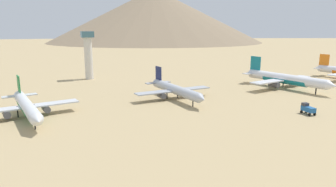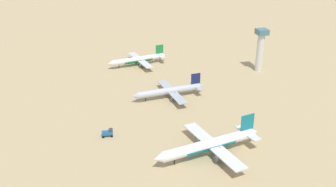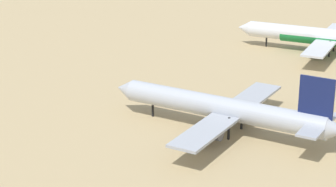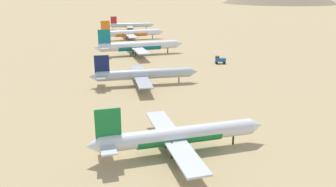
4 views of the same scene
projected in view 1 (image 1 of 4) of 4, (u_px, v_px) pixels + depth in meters
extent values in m
plane|color=tan|center=(280.00, 89.00, 155.27)|extent=(1800.00, 1800.00, 0.00)
cylinder|color=silver|center=(27.00, 106.00, 103.19)|extent=(37.86, 10.81, 3.99)
cone|color=silver|center=(38.00, 121.00, 86.33)|extent=(4.01, 4.45, 3.91)
cone|color=silver|center=(19.00, 95.00, 119.88)|extent=(3.54, 4.06, 3.59)
cube|color=#197A38|center=(19.00, 85.00, 115.80)|extent=(5.74, 1.41, 7.34)
cube|color=silver|center=(20.00, 96.00, 117.22)|extent=(5.60, 12.99, 0.38)
cube|color=silver|center=(26.00, 107.00, 104.63)|extent=(11.66, 36.03, 0.47)
cylinder|color=#4C4C54|center=(46.00, 109.00, 107.59)|extent=(4.77, 3.18, 2.41)
cylinder|color=#4C4C54|center=(7.00, 114.00, 100.90)|extent=(4.77, 3.18, 2.41)
cylinder|color=black|center=(35.00, 123.00, 91.93)|extent=(0.46, 0.46, 4.01)
cylinder|color=black|center=(35.00, 110.00, 107.30)|extent=(0.46, 0.46, 4.01)
cylinder|color=black|center=(18.00, 112.00, 104.40)|extent=(0.46, 0.46, 4.01)
cylinder|color=#197A38|center=(27.00, 107.00, 103.25)|extent=(21.15, 7.72, 3.99)
cylinder|color=#B2B7C1|center=(175.00, 90.00, 130.95)|extent=(37.82, 7.64, 3.97)
cone|color=#B2B7C1|center=(202.00, 99.00, 113.29)|extent=(3.71, 4.20, 3.89)
cone|color=#B2B7C1|center=(155.00, 82.00, 148.43)|extent=(3.26, 3.84, 3.57)
cube|color=#141E51|center=(158.00, 74.00, 144.21)|extent=(5.75, 0.93, 7.31)
cube|color=#A4A8B2|center=(158.00, 83.00, 145.64)|extent=(4.56, 12.80, 0.38)
cube|color=#A4A8B2|center=(174.00, 90.00, 132.45)|extent=(8.68, 35.86, 0.47)
cylinder|color=#4C4C54|center=(187.00, 93.00, 134.92)|extent=(4.60, 2.82, 2.40)
cylinder|color=#4C4C54|center=(162.00, 95.00, 129.15)|extent=(4.60, 2.82, 2.40)
cylinder|color=black|center=(193.00, 102.00, 119.13)|extent=(0.46, 0.46, 3.99)
cylinder|color=black|center=(178.00, 93.00, 134.96)|extent=(0.46, 0.46, 3.99)
cylinder|color=black|center=(167.00, 94.00, 132.46)|extent=(0.46, 0.46, 3.99)
cylinder|color=white|center=(285.00, 79.00, 154.81)|extent=(44.91, 13.42, 4.73)
cone|color=white|center=(332.00, 86.00, 134.96)|extent=(4.82, 5.33, 4.64)
cone|color=white|center=(249.00, 73.00, 174.46)|extent=(4.25, 4.86, 4.26)
cube|color=#14727F|center=(255.00, 64.00, 169.65)|extent=(6.81, 1.77, 8.72)
cube|color=silver|center=(254.00, 73.00, 171.32)|extent=(6.83, 15.44, 0.45)
cube|color=silver|center=(282.00, 80.00, 156.51)|extent=(14.39, 42.76, 0.56)
cylinder|color=#4C4C54|center=(292.00, 82.00, 160.12)|extent=(5.69, 3.83, 2.87)
cylinder|color=#4C4C54|center=(274.00, 85.00, 152.00)|extent=(5.69, 3.83, 2.87)
cylinder|color=black|center=(316.00, 89.00, 141.56)|extent=(0.55, 0.55, 4.76)
cylinder|color=black|center=(283.00, 82.00, 159.71)|extent=(0.55, 0.55, 4.76)
cylinder|color=black|center=(276.00, 84.00, 156.19)|extent=(0.55, 0.55, 4.76)
cylinder|color=#14727F|center=(285.00, 79.00, 154.89)|extent=(25.12, 9.48, 4.74)
cone|color=white|center=(317.00, 68.00, 199.49)|extent=(3.97, 4.55, 4.01)
cube|color=orange|center=(324.00, 61.00, 194.93)|extent=(6.42, 1.59, 8.21)
cube|color=silver|center=(322.00, 68.00, 196.51)|extent=(6.29, 14.53, 0.42)
cube|color=#1E5999|center=(308.00, 109.00, 108.29)|extent=(5.36, 2.70, 1.70)
cube|color=#333338|center=(305.00, 104.00, 109.58)|extent=(1.96, 2.20, 1.10)
cylinder|color=black|center=(301.00, 112.00, 110.08)|extent=(1.12, 0.43, 1.10)
cylinder|color=black|center=(306.00, 111.00, 110.77)|extent=(1.12, 0.43, 1.10)
cylinder|color=black|center=(309.00, 115.00, 106.40)|extent=(1.12, 0.43, 1.10)
cylinder|color=black|center=(315.00, 114.00, 107.10)|extent=(1.12, 0.43, 1.10)
cylinder|color=beige|center=(89.00, 58.00, 182.75)|extent=(4.80, 4.80, 25.30)
cube|color=#3F6B7A|center=(87.00, 34.00, 179.70)|extent=(7.20, 7.20, 3.60)
cone|color=#847056|center=(155.00, 16.00, 704.46)|extent=(492.04, 492.04, 121.14)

